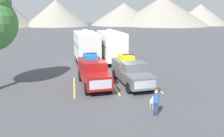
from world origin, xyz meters
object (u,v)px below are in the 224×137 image
object	(u,v)px
camper_trailer_a	(86,46)
dog	(153,100)
pickup_truck_a	(93,71)
person_a	(156,101)
pickup_truck_b	(131,71)
camper_trailer_b	(111,45)

from	to	relation	value
camper_trailer_a	dog	world-z (taller)	camper_trailer_a
pickup_truck_a	person_a	distance (m)	7.19
pickup_truck_b	dog	size ratio (longest dim) A/B	7.80
camper_trailer_b	person_a	bearing A→B (deg)	-89.06
person_a	dog	xyz separation A→B (m)	(0.30, 1.31, -0.46)
camper_trailer_a	camper_trailer_b	xyz separation A→B (m)	(2.99, -0.29, 0.01)
person_a	camper_trailer_b	bearing A→B (deg)	90.94
pickup_truck_b	camper_trailer_a	size ratio (longest dim) A/B	0.77
camper_trailer_b	dog	bearing A→B (deg)	-87.74
pickup_truck_b	camper_trailer_a	bearing A→B (deg)	109.87
camper_trailer_b	person_a	size ratio (longest dim) A/B	4.53
dog	pickup_truck_b	bearing A→B (deg)	92.90
camper_trailer_a	camper_trailer_b	distance (m)	3.01
pickup_truck_b	person_a	world-z (taller)	pickup_truck_b
camper_trailer_b	person_a	xyz separation A→B (m)	(0.25, -15.21, -1.19)
camper_trailer_a	pickup_truck_a	bearing A→B (deg)	-89.67
pickup_truck_b	camper_trailer_b	size ratio (longest dim) A/B	0.83
pickup_truck_a	pickup_truck_b	world-z (taller)	pickup_truck_a
pickup_truck_a	dog	xyz separation A→B (m)	(3.49, -5.13, -0.77)
person_a	pickup_truck_a	bearing A→B (deg)	116.35
camper_trailer_a	person_a	distance (m)	15.87
pickup_truck_a	dog	size ratio (longest dim) A/B	7.31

